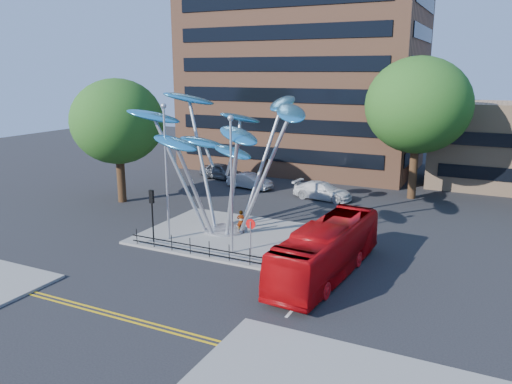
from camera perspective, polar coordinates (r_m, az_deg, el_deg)
The scene contains 18 objects.
ground at distance 28.45m, azimuth -6.56°, elevation -8.92°, with size 120.00×120.00×0.00m, color black.
traffic_island at distance 33.73m, azimuth -2.53°, elevation -5.02°, with size 12.00×9.00×0.15m, color slate.
double_yellow_near at distance 24.11m, azimuth -14.44°, elevation -13.65°, with size 40.00×0.12×0.01m, color gold.
double_yellow_far at distance 23.91m, azimuth -14.91°, elevation -13.93°, with size 40.00×0.12×0.01m, color gold.
brick_tower at distance 57.86m, azimuth 5.64°, elevation 17.74°, with size 25.00×15.00×30.00m, color brown.
tree_right at distance 44.57m, azimuth 18.04°, elevation 9.38°, with size 8.80×8.80×12.11m.
tree_left at distance 42.95m, azimuth -15.56°, elevation 7.75°, with size 7.60×7.60×10.32m.
leaf_sculpture at distance 33.30m, azimuth -3.72°, elevation 6.74°, with size 12.72×9.54×9.51m.
street_lamp_left at distance 32.20m, azimuth -10.26°, elevation 3.58°, with size 0.36×0.36×8.80m.
street_lamp_right at distance 29.18m, azimuth -2.85°, elevation 2.22°, with size 0.36×0.36×8.30m.
traffic_light_island at distance 32.31m, azimuth -11.81°, elevation -1.44°, with size 0.28×0.18×3.42m.
no_entry_sign_island at distance 28.93m, azimuth -0.62°, elevation -4.59°, with size 0.60×0.10×2.45m.
pedestrian_railing_front at distance 30.09m, azimuth -6.46°, elevation -6.50°, with size 10.00×0.06×1.00m.
red_bus at distance 27.42m, azimuth 8.08°, elevation -6.56°, with size 2.47×10.56×2.94m, color #AD080C.
pedestrian at distance 33.90m, azimuth -1.73°, elevation -3.38°, with size 0.57×0.38×1.57m, color gray.
parked_car_left at distance 51.36m, azimuth -3.95°, elevation 2.38°, with size 1.94×4.82×1.64m, color #414449.
parked_car_mid at distance 47.12m, azimuth -0.71°, elevation 1.27°, with size 1.55×4.45×1.46m, color #A2A5A9.
parked_car_right at distance 43.60m, azimuth 7.63°, elevation 0.14°, with size 2.10×5.17×1.50m, color silver.
Camera 1 is at (14.31, -22.03, 10.93)m, focal length 35.00 mm.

